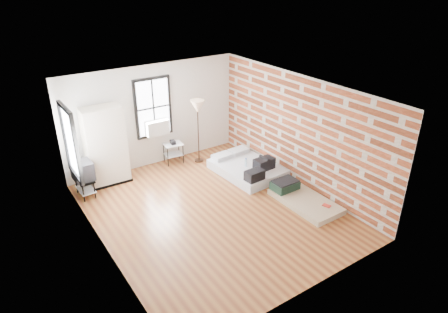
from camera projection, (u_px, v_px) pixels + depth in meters
ground at (213, 210)px, 9.17m from camera, size 6.00×6.00×0.00m
room_shell at (212, 133)px, 8.81m from camera, size 5.02×6.02×2.80m
mattress_main at (248, 168)px, 10.74m from camera, size 1.48×1.94×0.60m
mattress_bare at (300, 197)px, 9.48m from camera, size 0.90×1.71×0.37m
wardrobe at (105, 146)px, 9.96m from camera, size 1.05×0.63×2.02m
side_table at (173, 148)px, 11.21m from camera, size 0.56×0.47×0.68m
floor_lamp at (198, 109)px, 10.81m from camera, size 0.39×0.39×1.82m
tv_stand at (83, 172)px, 9.49m from camera, size 0.47×0.65×0.90m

